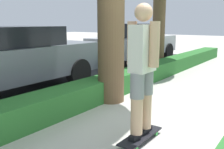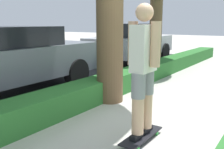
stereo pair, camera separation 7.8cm
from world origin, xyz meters
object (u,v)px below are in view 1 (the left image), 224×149
Objects in this scene: skater_person at (142,68)px; parked_car_rear at (134,42)px; skateboard at (141,136)px; parked_car_middle at (9,58)px.

parked_car_rear is at bearing 31.27° from skater_person.
parked_car_middle is at bearing 82.11° from skateboard.
parked_car_middle is at bearing 82.11° from skater_person.
parked_car_rear reaches higher than skateboard.
parked_car_rear reaches higher than parked_car_middle.
parked_car_middle reaches higher than skateboard.
skateboard is 7.40m from parked_car_rear.
parked_car_middle is (0.51, 3.71, 0.74)m from skateboard.
skater_person is (0.00, -0.00, 0.95)m from skateboard.
skater_person is 0.41× the size of parked_car_rear.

